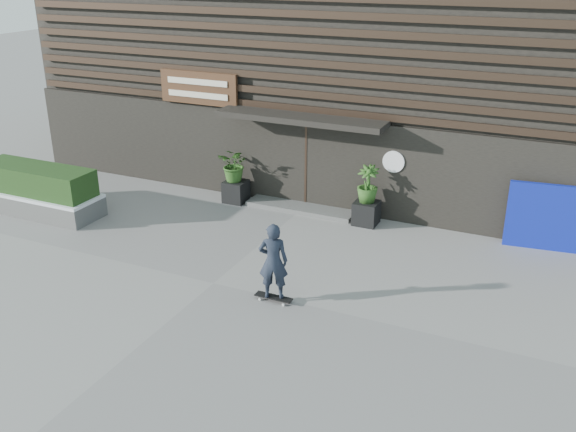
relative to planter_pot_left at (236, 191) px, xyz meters
The scene contains 12 objects.
ground 4.80m from the planter_pot_left, 66.64° to the right, with size 80.00×80.00×0.00m, color gray.
entrance_step 1.93m from the planter_pot_left, ahead, with size 3.00×0.80×0.12m, color #525250.
planter_pot_left is the anchor object (origin of this frame).
bamboo_left 0.78m from the planter_pot_left, ahead, with size 0.86×0.75×0.96m, color #2D591E.
planter_pot_right 3.80m from the planter_pot_left, ahead, with size 0.60×0.60×0.60m, color black.
bamboo_right 3.88m from the planter_pot_left, ahead, with size 0.54×0.54×0.96m, color #2D591E.
raised_bed 5.24m from the planter_pot_left, 146.67° to the right, with size 3.50×1.20×0.50m, color #4D4D4A.
snow_layer 5.25m from the planter_pot_left, 146.67° to the right, with size 3.50×1.20×0.08m, color white.
hedge 5.28m from the planter_pot_left, 146.67° to the right, with size 3.30×1.00×0.70m, color #1B3714.
blue_tarp 8.02m from the planter_pot_left, ahead, with size 1.71×0.12×1.60m, color #0B189B.
building 6.94m from the planter_pot_left, 71.14° to the left, with size 18.00×11.00×8.00m.
skateboarder 5.67m from the planter_pot_left, 53.33° to the right, with size 0.78×0.55×1.67m.
Camera 1 is at (6.39, -10.09, 6.42)m, focal length 39.70 mm.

